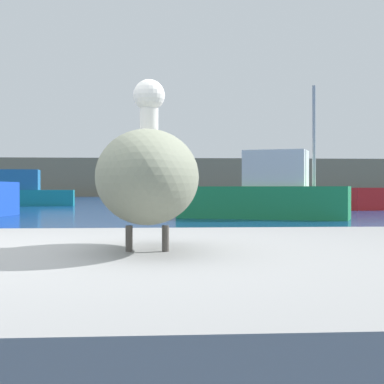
% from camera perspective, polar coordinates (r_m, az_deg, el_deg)
% --- Properties ---
extents(hillside_backdrop, '(140.00, 11.09, 5.06)m').
position_cam_1_polar(hillside_backdrop, '(83.12, -4.61, 1.34)').
color(hillside_backdrop, '#7F755B').
rests_on(hillside_backdrop, ground).
extents(pier_dock, '(3.99, 2.97, 0.79)m').
position_cam_1_polar(pier_dock, '(2.64, -4.28, -14.17)').
color(pier_dock, gray).
rests_on(pier_dock, ground).
extents(pelican, '(0.46, 1.30, 0.80)m').
position_cam_1_polar(pelican, '(2.58, -4.28, 1.72)').
color(pelican, gray).
rests_on(pelican, pier_dock).
extents(fishing_boat_green, '(6.10, 3.79, 4.58)m').
position_cam_1_polar(fishing_boat_green, '(21.00, 7.10, -0.23)').
color(fishing_boat_green, '#1E8C4C').
rests_on(fishing_boat_green, ground).
extents(fishing_boat_teal, '(7.69, 2.63, 4.24)m').
position_cam_1_polar(fishing_boat_teal, '(37.77, -16.86, -0.09)').
color(fishing_boat_teal, teal).
rests_on(fishing_boat_teal, ground).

